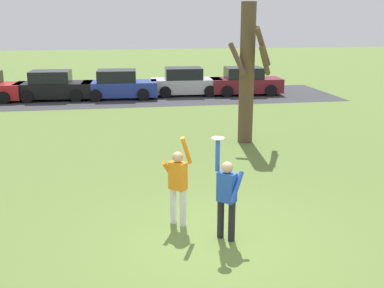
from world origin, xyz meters
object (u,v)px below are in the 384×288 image
(parked_car_blue, at_px, (119,85))
(parked_car_maroon, at_px, (245,82))
(parked_car_silver, at_px, (185,83))
(person_catcher, at_px, (227,194))
(parked_car_black, at_px, (53,87))
(person_defender, at_px, (178,182))
(frisbee_disc, at_px, (218,138))
(bare_tree_tall, at_px, (248,72))

(parked_car_blue, xyz_separation_m, parked_car_maroon, (7.33, 0.22, 0.00))
(parked_car_blue, height_order, parked_car_silver, same)
(person_catcher, bearing_deg, parked_car_black, -28.57)
(parked_car_maroon, bearing_deg, parked_car_black, -176.78)
(person_defender, height_order, parked_car_maroon, person_defender)
(person_defender, height_order, frisbee_disc, frisbee_disc)
(person_catcher, height_order, parked_car_black, person_catcher)
(frisbee_disc, xyz_separation_m, parked_car_silver, (2.13, 18.07, -1.37))
(frisbee_disc, distance_m, bare_tree_tall, 7.70)
(bare_tree_tall, bearing_deg, parked_car_silver, 92.89)
(parked_car_black, bearing_deg, person_defender, -71.95)
(parked_car_blue, relative_size, bare_tree_tall, 0.85)
(frisbee_disc, bearing_deg, person_defender, 135.50)
(person_defender, bearing_deg, parked_car_blue, 137.89)
(parked_car_black, xyz_separation_m, parked_car_silver, (7.40, 0.38, 0.00))
(frisbee_disc, height_order, parked_car_silver, frisbee_disc)
(parked_car_black, height_order, parked_car_maroon, same)
(frisbee_disc, relative_size, bare_tree_tall, 0.05)
(frisbee_disc, bearing_deg, parked_car_silver, 83.28)
(person_defender, bearing_deg, frisbee_disc, 0.00)
(parked_car_blue, bearing_deg, person_catcher, -80.98)
(parked_car_black, distance_m, parked_car_blue, 3.58)
(bare_tree_tall, bearing_deg, parked_car_black, 127.18)
(person_catcher, xyz_separation_m, parked_car_blue, (-1.86, 17.67, -0.25))
(person_catcher, xyz_separation_m, person_defender, (-0.86, 0.85, -0.00))
(frisbee_disc, height_order, parked_car_black, frisbee_disc)
(person_defender, distance_m, parked_car_maroon, 18.18)
(frisbee_disc, relative_size, parked_car_maroon, 0.06)
(parked_car_black, bearing_deg, frisbee_disc, -70.39)
(person_catcher, bearing_deg, parked_car_blue, -39.49)
(frisbee_disc, xyz_separation_m, bare_tree_tall, (2.68, 7.21, 0.43))
(frisbee_disc, bearing_deg, person_catcher, -44.50)
(parked_car_blue, bearing_deg, bare_tree_tall, -63.97)
(parked_car_black, xyz_separation_m, parked_car_maroon, (10.90, 0.04, 0.00))
(person_catcher, distance_m, person_defender, 1.21)
(frisbee_disc, relative_size, parked_car_blue, 0.06)
(parked_car_black, bearing_deg, parked_car_blue, 0.11)
(frisbee_disc, height_order, parked_car_maroon, frisbee_disc)
(person_defender, distance_m, bare_tree_tall, 7.50)
(parked_car_maroon, bearing_deg, bare_tree_tall, -102.66)
(person_catcher, bearing_deg, bare_tree_tall, -64.36)
(person_catcher, xyz_separation_m, parked_car_silver, (1.97, 18.23, -0.25))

